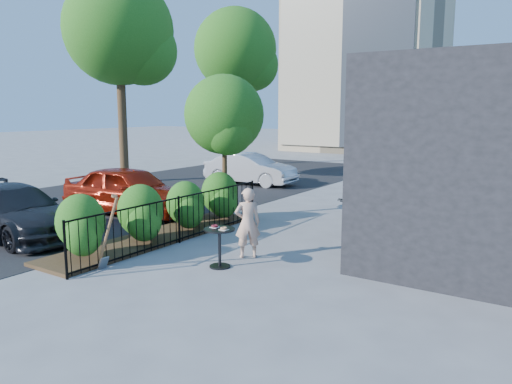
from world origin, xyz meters
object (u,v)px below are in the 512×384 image
Objects in this scene: cafe_table at (220,241)px; woman at (248,223)px; street_tree_far at (236,55)px; car_silver at (250,169)px; patio_tree at (225,120)px; street_tree_near at (119,37)px; car_darkgrey at (15,211)px; shovel at (107,237)px; car_red at (130,191)px.

woman is (0.08, 0.84, 0.20)m from cafe_table.
car_silver is (4.66, -5.50, -5.28)m from street_tree_far.
street_tree_far is (-7.70, 11.20, 3.15)m from patio_tree.
car_silver is at bearing 118.03° from patio_tree.
car_darkgrey is at bearing -58.31° from street_tree_near.
woman is at bearing -46.40° from patio_tree.
patio_tree is 6.80m from car_silver.
street_tree_near is 7.48m from car_silver.
shovel is 0.36× the size of car_darkgrey.
patio_tree is 1.03× the size of car_silver.
patio_tree is 4.79× the size of cafe_table.
street_tree_near is 8.50m from car_red.
street_tree_far is 10.07× the size of cafe_table.
cafe_table is at bearing 39.88° from shovel.
car_silver is (-5.63, 9.36, 0.10)m from cafe_table.
car_red is at bearing 154.58° from cafe_table.
car_red reaches higher than car_darkgrey.
car_darkgrey is (4.75, -15.69, -5.30)m from street_tree_far.
woman is 0.38× the size of car_silver.
patio_tree reaches higher than shovel.
patio_tree is at bearing -70.70° from car_red.
cafe_table is at bearing 42.15° from woman.
woman is (10.38, -6.01, -5.19)m from street_tree_near.
patio_tree is 4.38m from woman.
patio_tree is at bearing -55.49° from street_tree_far.
car_red is (-5.21, 2.48, 0.18)m from cafe_table.
street_tree_far is 2.16× the size of car_silver.
street_tree_far is at bearing 124.51° from patio_tree.
street_tree_far is at bearing 37.61° from car_silver.
patio_tree reaches higher than woman.
patio_tree reaches higher than car_darkgrey.
street_tree_near is at bearing 136.58° from shovel.
shovel reaches higher than car_darkgrey.
woman is at bearing -30.08° from street_tree_near.
car_silver is (4.66, 2.50, -5.28)m from street_tree_near.
woman is 5.88m from car_darkgrey.
shovel is 0.37× the size of car_red.
street_tree_near is 13.49m from cafe_table.
patio_tree is 2.56× the size of shovel.
woman is at bearing -148.85° from car_silver.
patio_tree is 0.48× the size of street_tree_near.
woman is 0.35× the size of car_red.
patio_tree is 2.69× the size of woman.
street_tree_far reaches higher than shovel.
shovel is at bearing 9.91° from woman.
street_tree_near reaches higher than car_darkgrey.
street_tree_near is 1.99× the size of car_red.
shovel reaches higher than cafe_table.
cafe_table is 0.53× the size of shovel.
cafe_table is at bearing -151.67° from car_silver.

